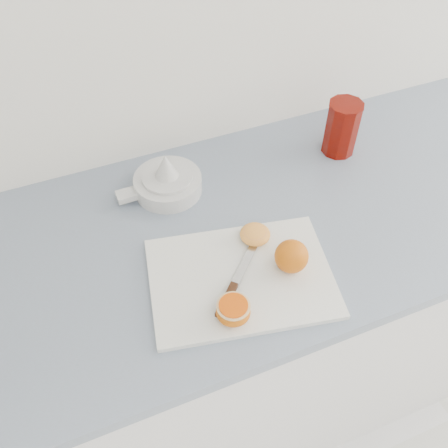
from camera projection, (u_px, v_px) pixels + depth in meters
name	position (u px, v px, depth m)	size (l,w,h in m)	color
counter	(267.00, 316.00, 1.45)	(2.43, 0.64, 0.89)	white
cutting_board	(241.00, 278.00, 0.99)	(0.36, 0.26, 0.01)	white
whole_orange	(291.00, 256.00, 0.97)	(0.07, 0.07, 0.07)	orange
half_orange	(233.00, 311.00, 0.91)	(0.06, 0.06, 0.04)	orange
squeezed_shell	(255.00, 234.00, 1.04)	(0.06, 0.06, 0.03)	#FA9C3A
paring_knife	(230.00, 293.00, 0.95)	(0.14, 0.14, 0.01)	#3F1D0E
citrus_juicer	(167.00, 181.00, 1.14)	(0.20, 0.16, 0.10)	white
red_tumbler	(341.00, 130.00, 1.21)	(0.08, 0.08, 0.14)	#6B0B02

